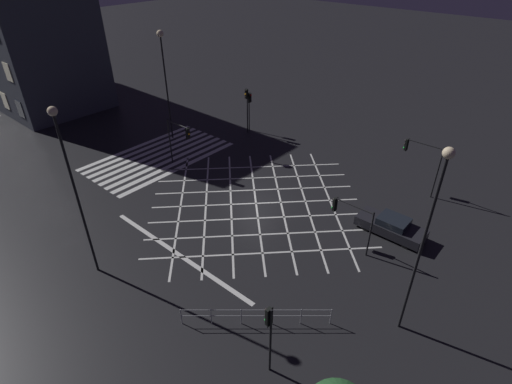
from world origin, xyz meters
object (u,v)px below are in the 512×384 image
(traffic_light_ne_cross, at_px, (269,327))
(street_lamp_west, at_px, (429,220))
(traffic_light_median_south, at_px, (180,135))
(street_lamp_east, at_px, (163,60))
(traffic_light_sw_main, at_px, (247,102))
(street_lamp_far, at_px, (70,172))
(waiting_car, at_px, (391,226))
(traffic_light_median_north, at_px, (349,214))
(traffic_light_sw_cross, at_px, (250,104))
(traffic_light_nw_cross, at_px, (420,155))

(traffic_light_ne_cross, bearing_deg, street_lamp_west, -119.82)
(traffic_light_median_south, height_order, street_lamp_east, street_lamp_east)
(traffic_light_sw_main, xyz_separation_m, street_lamp_far, (20.79, 6.59, 3.49))
(traffic_light_median_south, distance_m, waiting_car, 18.05)
(street_lamp_far, relative_size, waiting_car, 2.26)
(traffic_light_sw_main, xyz_separation_m, waiting_car, (6.03, 18.33, -2.63))
(traffic_light_sw_main, bearing_deg, street_lamp_far, 17.60)
(traffic_light_median_north, height_order, traffic_light_sw_cross, traffic_light_sw_cross)
(traffic_light_median_south, height_order, traffic_light_sw_cross, traffic_light_median_south)
(traffic_light_median_south, xyz_separation_m, traffic_light_sw_cross, (-9.73, -0.87, -0.20))
(traffic_light_ne_cross, distance_m, waiting_car, 13.32)
(traffic_light_sw_main, height_order, street_lamp_east, street_lamp_east)
(waiting_car, bearing_deg, traffic_light_median_north, 60.24)
(traffic_light_sw_cross, distance_m, street_lamp_west, 26.27)
(traffic_light_ne_cross, distance_m, traffic_light_nw_cross, 19.44)
(traffic_light_nw_cross, distance_m, street_lamp_east, 23.33)
(traffic_light_sw_cross, relative_size, traffic_light_nw_cross, 0.95)
(street_lamp_far, bearing_deg, traffic_light_nw_cross, 153.12)
(traffic_light_sw_main, bearing_deg, traffic_light_ne_cross, 43.96)
(traffic_light_median_south, xyz_separation_m, traffic_light_nw_cross, (-9.39, 16.54, 0.06))
(traffic_light_ne_cross, bearing_deg, street_lamp_far, 7.87)
(traffic_light_sw_cross, xyz_separation_m, street_lamp_far, (21.39, 6.74, 3.89))
(street_lamp_east, bearing_deg, traffic_light_ne_cross, 60.11)
(traffic_light_ne_cross, bearing_deg, traffic_light_median_north, -79.51)
(traffic_light_median_south, relative_size, waiting_car, 0.91)
(street_lamp_west, distance_m, waiting_car, 9.97)
(traffic_light_median_north, distance_m, street_lamp_west, 7.96)
(traffic_light_median_south, bearing_deg, street_lamp_far, -63.26)
(traffic_light_median_north, height_order, street_lamp_east, street_lamp_east)
(traffic_light_median_south, bearing_deg, street_lamp_west, -10.07)
(traffic_light_ne_cross, distance_m, street_lamp_far, 12.59)
(traffic_light_sw_cross, distance_m, traffic_light_nw_cross, 17.41)
(street_lamp_west, distance_m, street_lamp_far, 17.33)
(traffic_light_ne_cross, height_order, traffic_light_median_south, traffic_light_median_south)
(traffic_light_median_south, distance_m, traffic_light_sw_cross, 9.77)
(traffic_light_median_south, bearing_deg, traffic_light_sw_cross, 95.09)
(traffic_light_ne_cross, relative_size, street_lamp_west, 0.40)
(traffic_light_ne_cross, xyz_separation_m, waiting_car, (-13.12, -0.13, -2.27))
(traffic_light_median_north, distance_m, traffic_light_median_south, 15.89)
(traffic_light_ne_cross, bearing_deg, traffic_light_median_south, -29.45)
(traffic_light_nw_cross, bearing_deg, traffic_light_median_south, 29.57)
(waiting_car, bearing_deg, street_lamp_west, 118.27)
(street_lamp_far, bearing_deg, traffic_light_median_south, -153.26)
(traffic_light_ne_cross, distance_m, street_lamp_west, 8.18)
(street_lamp_east, bearing_deg, traffic_light_sw_main, 140.05)
(traffic_light_sw_cross, xyz_separation_m, traffic_light_nw_cross, (0.34, 17.41, 0.27))
(traffic_light_sw_main, xyz_separation_m, traffic_light_median_south, (9.13, 0.72, -0.19))
(traffic_light_median_south, distance_m, street_lamp_east, 7.91)
(waiting_car, bearing_deg, traffic_light_median_south, 9.99)
(traffic_light_nw_cross, height_order, street_lamp_east, street_lamp_east)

